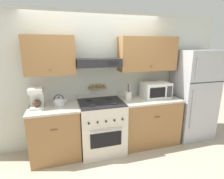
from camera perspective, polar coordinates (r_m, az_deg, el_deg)
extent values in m
plane|color=#B2A38E|center=(3.31, -2.04, -21.65)|extent=(16.00, 16.00, 0.00)
cube|color=silver|center=(3.45, -5.11, 3.00)|extent=(5.20, 0.08, 2.55)
cube|color=olive|center=(3.13, -19.66, 10.49)|extent=(0.81, 0.33, 0.64)
sphere|color=brown|center=(2.97, -19.49, 6.07)|extent=(0.02, 0.02, 0.02)
cube|color=olive|center=(3.52, 11.52, 11.32)|extent=(1.13, 0.33, 0.64)
sphere|color=brown|center=(3.38, 12.73, 7.41)|extent=(0.02, 0.02, 0.02)
cube|color=#232326|center=(3.18, -4.47, 8.74)|extent=(0.79, 0.37, 0.14)
cube|color=black|center=(3.05, 0.40, 8.56)|extent=(0.19, 0.01, 0.06)
cube|color=olive|center=(3.40, -4.80, 0.56)|extent=(0.34, 0.07, 0.02)
cylinder|color=olive|center=(3.37, -7.09, 1.07)|extent=(0.03, 0.03, 0.06)
cylinder|color=olive|center=(3.38, -5.95, 1.14)|extent=(0.03, 0.03, 0.06)
cylinder|color=olive|center=(3.39, -4.82, 1.21)|extent=(0.03, 0.03, 0.06)
cylinder|color=olive|center=(3.41, -3.70, 1.29)|extent=(0.03, 0.03, 0.06)
cylinder|color=olive|center=(3.42, -2.58, 1.36)|extent=(0.03, 0.03, 0.06)
cube|color=olive|center=(3.32, -17.87, -13.28)|extent=(0.81, 0.65, 0.90)
cube|color=#B7B2A3|center=(3.14, -18.51, -5.69)|extent=(0.84, 0.68, 0.03)
cylinder|color=brown|center=(2.92, -18.35, -12.42)|extent=(0.10, 0.01, 0.01)
cube|color=olive|center=(3.68, 11.66, -10.01)|extent=(1.13, 0.65, 0.90)
cube|color=#B7B2A3|center=(3.52, 12.04, -3.09)|extent=(1.16, 0.68, 0.03)
cylinder|color=brown|center=(3.33, 14.56, -8.74)|extent=(0.10, 0.01, 0.01)
cube|color=beige|center=(3.33, -3.45, -11.99)|extent=(0.79, 0.70, 0.94)
cube|color=black|center=(3.06, -1.90, -16.09)|extent=(0.54, 0.01, 0.26)
cylinder|color=#ADAFB5|center=(2.95, -1.81, -13.15)|extent=(0.55, 0.02, 0.02)
cube|color=black|center=(3.15, -3.58, -4.18)|extent=(0.79, 0.70, 0.01)
cylinder|color=#232326|center=(2.96, -6.47, -5.21)|extent=(0.11, 0.11, 0.02)
cylinder|color=#232326|center=(3.04, 0.62, -4.58)|extent=(0.11, 0.11, 0.02)
cylinder|color=#232326|center=(3.27, -7.48, -3.33)|extent=(0.11, 0.11, 0.02)
cylinder|color=#232326|center=(3.35, -1.03, -2.81)|extent=(0.11, 0.11, 0.02)
cylinder|color=black|center=(2.85, -7.58, -10.94)|extent=(0.03, 0.02, 0.03)
cylinder|color=black|center=(2.87, -4.72, -10.66)|extent=(0.03, 0.02, 0.03)
cylinder|color=black|center=(2.90, -1.92, -10.37)|extent=(0.03, 0.02, 0.03)
cylinder|color=black|center=(2.94, 0.82, -10.05)|extent=(0.03, 0.02, 0.03)
cylinder|color=black|center=(2.98, 3.48, -9.72)|extent=(0.03, 0.02, 0.03)
cube|color=beige|center=(3.45, -4.79, -1.86)|extent=(0.79, 0.04, 0.07)
cube|color=#ADAFB5|center=(4.08, 24.98, -1.56)|extent=(0.79, 0.66, 1.85)
cube|color=black|center=(3.77, 28.79, 2.03)|extent=(0.79, 0.01, 0.01)
cylinder|color=#ADAFB5|center=(3.52, 25.93, 5.90)|extent=(0.02, 0.02, 0.41)
cylinder|color=#ADAFB5|center=(3.69, 24.64, -6.12)|extent=(0.02, 0.02, 0.78)
cylinder|color=#B7B7BC|center=(3.13, -16.89, -4.26)|extent=(0.19, 0.19, 0.11)
ellipsoid|color=#B7B7BC|center=(3.11, -16.96, -3.31)|extent=(0.17, 0.17, 0.06)
sphere|color=black|center=(3.10, -17.01, -2.59)|extent=(0.02, 0.02, 0.02)
cylinder|color=#B7B7BC|center=(3.12, -15.27, -3.86)|extent=(0.12, 0.04, 0.10)
torus|color=black|center=(3.11, -16.99, -2.98)|extent=(0.16, 0.01, 0.16)
cube|color=white|center=(3.17, -23.19, -5.32)|extent=(0.21, 0.24, 0.03)
cube|color=white|center=(3.20, -23.29, -2.25)|extent=(0.21, 0.08, 0.34)
cube|color=white|center=(3.08, -23.72, -0.32)|extent=(0.21, 0.20, 0.07)
ellipsoid|color=#4C3323|center=(3.13, -23.37, -4.11)|extent=(0.14, 0.14, 0.12)
cube|color=white|center=(3.59, 14.04, -0.14)|extent=(0.53, 0.37, 0.30)
cube|color=black|center=(3.39, 14.71, -0.98)|extent=(0.32, 0.01, 0.19)
cube|color=#38383D|center=(3.53, 18.28, -0.66)|extent=(0.11, 0.01, 0.22)
cylinder|color=silver|center=(3.33, 5.29, -2.10)|extent=(0.14, 0.14, 0.16)
cylinder|color=olive|center=(3.28, 5.02, 0.43)|extent=(0.01, 0.05, 0.16)
cylinder|color=#28282B|center=(3.30, 5.44, 0.51)|extent=(0.01, 0.04, 0.16)
cylinder|color=#B2B2B7|center=(3.31, 5.72, 0.57)|extent=(0.01, 0.03, 0.16)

